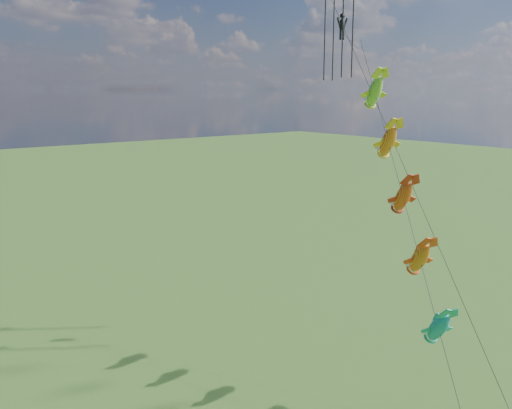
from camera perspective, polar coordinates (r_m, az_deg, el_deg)
fish_windsock_rig at (r=30.43m, az=14.51°, el=0.65°), size 7.69×14.10×19.16m
parafoil_rig at (r=36.80m, az=8.96°, el=17.59°), size 4.26×17.23×24.94m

